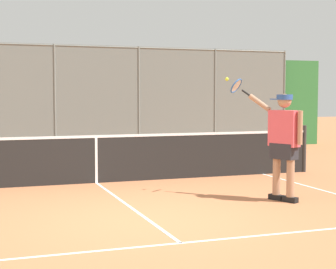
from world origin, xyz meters
TOP-DOWN VIEW (x-y plane):
  - ground_plane at (0.00, 0.00)m, footprint 60.00×60.00m
  - court_line_markings at (0.00, 1.59)m, footprint 7.59×8.75m
  - fence_backdrop at (-0.00, -9.95)m, footprint 18.62×1.37m
  - tennis_net at (0.00, -3.50)m, footprint 9.76×0.09m
  - tennis_player at (-2.53, -0.62)m, footprint 0.88×1.26m

SIDE VIEW (x-z plane):
  - ground_plane at x=0.00m, z-range 0.00..0.00m
  - court_line_markings at x=0.00m, z-range 0.00..0.01m
  - tennis_net at x=0.00m, z-range -0.04..1.03m
  - tennis_player at x=-2.53m, z-range 0.02..2.10m
  - fence_backdrop at x=0.00m, z-range -0.16..3.10m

